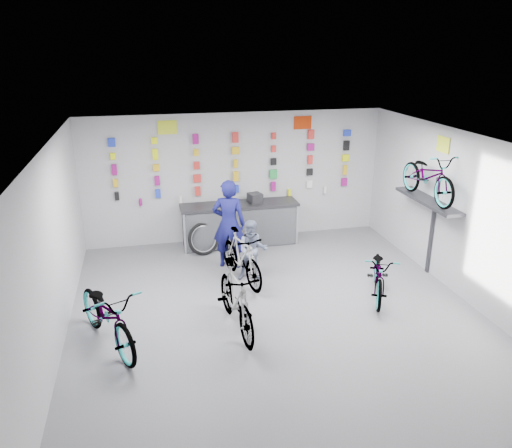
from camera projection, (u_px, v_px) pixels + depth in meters
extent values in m
plane|color=#56565B|center=(280.00, 321.00, 8.48)|extent=(8.00, 8.00, 0.00)
plane|color=white|center=(284.00, 146.00, 7.46)|extent=(8.00, 8.00, 0.00)
plane|color=#ABABAE|center=(235.00, 178.00, 11.64)|extent=(7.00, 0.00, 7.00)
plane|color=#ABABAE|center=(407.00, 406.00, 4.31)|extent=(7.00, 0.00, 7.00)
plane|color=#ABABAE|center=(50.00, 259.00, 7.24)|extent=(0.00, 8.00, 8.00)
plane|color=#ABABAE|center=(475.00, 223.00, 8.71)|extent=(0.00, 8.00, 8.00)
cube|color=black|center=(240.00, 226.00, 11.58)|extent=(2.60, 0.60, 0.90)
cube|color=silver|center=(242.00, 229.00, 11.30)|extent=(2.60, 0.02, 0.90)
cube|color=silver|center=(185.00, 234.00, 11.02)|extent=(0.04, 0.04, 0.96)
cube|color=silver|center=(297.00, 225.00, 11.57)|extent=(0.04, 0.04, 0.96)
cube|color=black|center=(239.00, 205.00, 11.40)|extent=(2.70, 0.66, 0.06)
cube|color=black|center=(117.00, 196.00, 11.09)|extent=(0.09, 0.06, 0.19)
cube|color=#1E35BC|center=(158.00, 193.00, 11.28)|extent=(0.12, 0.06, 0.20)
cube|color=red|center=(198.00, 191.00, 11.47)|extent=(0.12, 0.06, 0.21)
cube|color=#1E35BC|center=(236.00, 189.00, 11.66)|extent=(0.12, 0.06, 0.18)
cube|color=#8E106A|center=(273.00, 186.00, 11.85)|extent=(0.11, 0.06, 0.22)
cube|color=white|center=(309.00, 184.00, 12.04)|extent=(0.14, 0.06, 0.17)
cube|color=#8E106A|center=(344.00, 182.00, 12.23)|extent=(0.14, 0.06, 0.18)
cube|color=gold|center=(116.00, 183.00, 10.99)|extent=(0.11, 0.06, 0.18)
cube|color=#8E106A|center=(157.00, 181.00, 11.18)|extent=(0.11, 0.06, 0.21)
cube|color=red|center=(197.00, 178.00, 11.37)|extent=(0.17, 0.06, 0.18)
cube|color=gold|center=(236.00, 176.00, 11.56)|extent=(0.12, 0.06, 0.23)
cube|color=green|center=(273.00, 174.00, 11.74)|extent=(0.17, 0.06, 0.21)
cube|color=black|center=(310.00, 172.00, 11.93)|extent=(0.14, 0.06, 0.16)
cube|color=gold|center=(345.00, 170.00, 12.12)|extent=(0.09, 0.06, 0.24)
cube|color=#8E106A|center=(114.00, 170.00, 10.89)|extent=(0.11, 0.06, 0.24)
cube|color=gold|center=(156.00, 168.00, 11.07)|extent=(0.15, 0.06, 0.15)
cube|color=red|center=(197.00, 165.00, 11.26)|extent=(0.13, 0.06, 0.17)
cube|color=gold|center=(236.00, 163.00, 11.45)|extent=(0.09, 0.06, 0.19)
cube|color=black|center=(274.00, 162.00, 11.64)|extent=(0.13, 0.06, 0.16)
cube|color=red|center=(310.00, 160.00, 11.83)|extent=(0.11, 0.06, 0.21)
cube|color=#E8F609|center=(346.00, 158.00, 12.02)|extent=(0.16, 0.06, 0.16)
cube|color=#E8F609|center=(113.00, 156.00, 10.78)|extent=(0.11, 0.06, 0.14)
cube|color=#E8F609|center=(155.00, 154.00, 10.97)|extent=(0.12, 0.06, 0.24)
cube|color=gold|center=(196.00, 152.00, 11.16)|extent=(0.11, 0.06, 0.15)
cube|color=gold|center=(236.00, 151.00, 11.35)|extent=(0.16, 0.06, 0.16)
cube|color=red|center=(274.00, 149.00, 11.54)|extent=(0.10, 0.06, 0.15)
cube|color=#8E106A|center=(311.00, 147.00, 11.73)|extent=(0.17, 0.06, 0.17)
cube|color=black|center=(346.00, 145.00, 11.92)|extent=(0.14, 0.06, 0.23)
cube|color=#1E35BC|center=(112.00, 142.00, 10.68)|extent=(0.15, 0.06, 0.19)
cube|color=#E8F609|center=(154.00, 141.00, 10.87)|extent=(0.13, 0.06, 0.14)
cube|color=#8E106A|center=(196.00, 139.00, 11.06)|extent=(0.13, 0.06, 0.22)
cube|color=red|center=(235.00, 137.00, 11.25)|extent=(0.14, 0.06, 0.24)
cube|color=red|center=(274.00, 136.00, 11.44)|extent=(0.10, 0.06, 0.15)
cube|color=red|center=(311.00, 134.00, 11.63)|extent=(0.14, 0.06, 0.22)
cube|color=#1E35BC|center=(347.00, 133.00, 11.82)|extent=(0.18, 0.06, 0.15)
cylinder|color=#8E106A|center=(141.00, 202.00, 11.23)|extent=(0.07, 0.07, 0.16)
cylinder|color=white|center=(181.00, 199.00, 11.42)|extent=(0.07, 0.07, 0.16)
cylinder|color=white|center=(253.00, 195.00, 11.78)|extent=(0.07, 0.07, 0.16)
cylinder|color=#E8F609|center=(290.00, 192.00, 11.97)|extent=(0.07, 0.07, 0.16)
cylinder|color=white|center=(325.00, 190.00, 12.16)|extent=(0.07, 0.07, 0.16)
cube|color=#333338|center=(428.00, 201.00, 9.75)|extent=(0.38, 1.90, 0.06)
cube|color=#333338|center=(433.00, 226.00, 9.97)|extent=(0.04, 0.10, 2.00)
cube|color=#CADC26|center=(167.00, 127.00, 10.89)|extent=(0.42, 0.02, 0.30)
cube|color=#B42C08|center=(303.00, 123.00, 11.54)|extent=(0.42, 0.02, 0.30)
cube|color=#CADC26|center=(443.00, 144.00, 9.41)|extent=(0.02, 0.40, 0.30)
imported|color=gray|center=(107.00, 315.00, 7.64)|extent=(1.48, 2.13, 1.06)
imported|color=gray|center=(236.00, 299.00, 8.06)|extent=(0.70, 1.90, 1.12)
imported|color=gray|center=(379.00, 274.00, 9.19)|extent=(1.24, 1.82, 0.90)
imported|color=gray|center=(241.00, 257.00, 9.74)|extent=(0.91, 1.80, 1.04)
imported|color=gray|center=(428.00, 176.00, 9.57)|extent=(0.63, 1.80, 0.95)
imported|color=#10114E|center=(229.00, 224.00, 10.28)|extent=(0.79, 0.64, 1.88)
imported|color=slate|center=(253.00, 250.00, 9.79)|extent=(0.67, 0.57, 1.24)
torus|color=black|center=(204.00, 239.00, 11.08)|extent=(0.79, 0.46, 0.74)
torus|color=silver|center=(204.00, 239.00, 11.08)|extent=(0.63, 0.35, 0.59)
cube|color=black|center=(255.00, 198.00, 11.43)|extent=(0.35, 0.36, 0.22)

